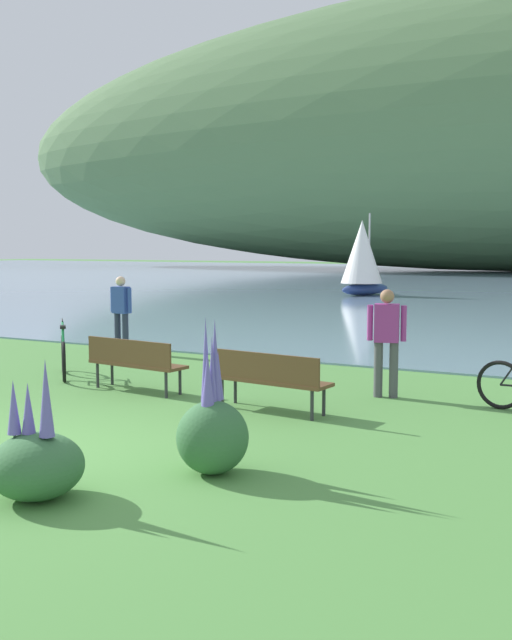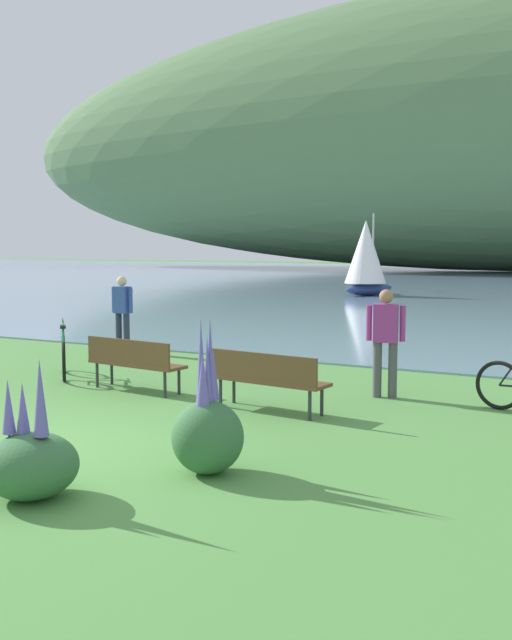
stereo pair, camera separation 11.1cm
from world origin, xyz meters
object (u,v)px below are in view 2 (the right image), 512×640
at_px(park_bench_further_along, 267,376).
at_px(person_at_shoreline, 122,309).
at_px(person_on_the_grass, 386,336).
at_px(park_bench_near_camera, 133,360).
at_px(bicycle_beside_path, 64,355).
at_px(sailboat_mid_bay, 366,257).

relative_size(park_bench_further_along, person_at_shoreline, 1.08).
bearing_deg(person_on_the_grass, park_bench_further_along, -122.60).
relative_size(park_bench_further_along, person_on_the_grass, 1.08).
height_order(park_bench_near_camera, bicycle_beside_path, bicycle_beside_path).
distance_m(park_bench_near_camera, person_at_shoreline, 4.71).
xyz_separation_m(park_bench_near_camera, park_bench_further_along, (2.62, -0.30, 0.00)).
xyz_separation_m(person_on_the_grass, sailboat_mid_bay, (-8.43, 22.46, 0.91)).
bearing_deg(park_bench_further_along, bicycle_beside_path, 170.13).
height_order(park_bench_near_camera, person_at_shoreline, person_at_shoreline).
height_order(bicycle_beside_path, sailboat_mid_bay, sailboat_mid_bay).
height_order(park_bench_near_camera, park_bench_further_along, same).
distance_m(park_bench_near_camera, person_on_the_grass, 4.09).
distance_m(park_bench_near_camera, park_bench_further_along, 2.64).
relative_size(bicycle_beside_path, person_at_shoreline, 0.78).
xyz_separation_m(park_bench_further_along, person_at_shoreline, (-5.68, 3.85, 0.46)).
distance_m(park_bench_further_along, sailboat_mid_bay, 25.38).
relative_size(park_bench_near_camera, park_bench_further_along, 1.00).
relative_size(park_bench_further_along, sailboat_mid_bay, 0.47).
bearing_deg(sailboat_mid_bay, park_bench_near_camera, -79.01).
distance_m(bicycle_beside_path, person_on_the_grass, 5.87).
distance_m(park_bench_near_camera, bicycle_beside_path, 2.04).
xyz_separation_m(park_bench_further_along, sailboat_mid_bay, (-7.28, 24.27, 1.37)).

